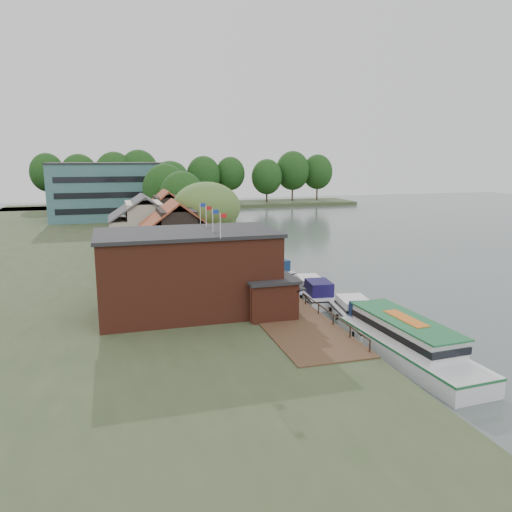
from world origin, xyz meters
TOP-DOWN VIEW (x-y plane):
  - ground at (0.00, 0.00)m, footprint 260.00×260.00m
  - land_bank at (-30.00, 35.00)m, footprint 50.00×140.00m
  - quay_deck at (-8.00, 10.00)m, footprint 6.00×50.00m
  - quay_rail at (-5.30, 10.50)m, footprint 0.20×49.00m
  - pub at (-14.00, -1.00)m, footprint 20.00×11.00m
  - hotel_block at (-22.00, 70.00)m, footprint 25.40×12.40m
  - cottage_a at (-15.00, 14.00)m, footprint 8.60×7.60m
  - cottage_b at (-18.00, 24.00)m, footprint 9.60×8.60m
  - cottage_c at (-14.00, 33.00)m, footprint 7.60×7.60m
  - willow at (-10.50, 19.00)m, footprint 8.60×8.60m
  - umbrella_0 at (-7.59, -4.10)m, footprint 2.22×2.22m
  - umbrella_1 at (-7.81, -1.26)m, footprint 2.20×2.20m
  - umbrella_2 at (-6.97, 2.11)m, footprint 2.07×2.07m
  - umbrella_3 at (-7.78, 4.58)m, footprint 2.38×2.38m
  - umbrella_4 at (-6.84, 7.99)m, footprint 2.26×2.26m
  - cruiser_0 at (-2.04, -6.37)m, footprint 4.83×10.77m
  - cruiser_1 at (-2.53, 2.76)m, footprint 4.27×10.23m
  - cruiser_2 at (-3.78, 14.13)m, footprint 5.36×10.28m
  - cruiser_3 at (-3.97, 25.53)m, footprint 4.96×10.55m
  - tour_boat at (-1.97, -13.84)m, footprint 4.71×14.14m
  - swan at (-3.89, -10.88)m, footprint 0.44×0.44m
  - bank_tree_0 at (-10.26, 42.80)m, footprint 7.77×7.77m
  - bank_tree_1 at (-12.23, 51.07)m, footprint 8.34×8.34m
  - bank_tree_2 at (-10.52, 57.11)m, footprint 8.16×8.16m
  - bank_tree_3 at (-12.89, 76.97)m, footprint 6.13×6.13m
  - bank_tree_4 at (-10.89, 85.28)m, footprint 7.15×7.15m
  - bank_tree_5 at (-14.49, 95.43)m, footprint 8.71×8.71m

SIDE VIEW (x-z plane):
  - ground at x=0.00m, z-range 0.00..0.00m
  - swan at x=-3.89m, z-range 0.00..0.44m
  - land_bank at x=-30.00m, z-range 0.00..1.00m
  - quay_deck at x=-8.00m, z-range 1.00..1.10m
  - cruiser_2 at x=-3.78m, z-range 0.00..2.38m
  - cruiser_1 at x=-2.53m, z-range 0.00..2.41m
  - cruiser_3 at x=-3.97m, z-range 0.00..2.47m
  - cruiser_0 at x=-2.04m, z-range 0.00..2.54m
  - quay_rail at x=-5.30m, z-range 1.00..2.00m
  - tour_boat at x=-1.97m, z-range 0.00..3.04m
  - umbrella_0 at x=-7.59m, z-range 1.10..3.48m
  - umbrella_1 at x=-7.81m, z-range 1.10..3.48m
  - umbrella_2 at x=-6.97m, z-range 1.10..3.48m
  - umbrella_3 at x=-7.78m, z-range 1.10..3.48m
  - umbrella_4 at x=-6.84m, z-range 1.10..3.48m
  - pub at x=-14.00m, z-range 1.00..8.30m
  - cottage_a at x=-15.00m, z-range 1.00..9.50m
  - cottage_b at x=-18.00m, z-range 1.00..9.50m
  - cottage_c at x=-14.00m, z-range 1.00..9.50m
  - bank_tree_3 at x=-12.89m, z-range 1.00..11.25m
  - willow at x=-10.50m, z-range 1.00..11.43m
  - bank_tree_0 at x=-10.26m, z-range 1.00..12.15m
  - bank_tree_5 at x=-14.49m, z-range 1.00..13.00m
  - bank_tree_4 at x=-10.89m, z-range 1.00..13.04m
  - bank_tree_1 at x=-12.23m, z-range 1.00..13.26m
  - hotel_block at x=-22.00m, z-range 1.00..13.30m
  - bank_tree_2 at x=-10.52m, z-range 1.00..13.71m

